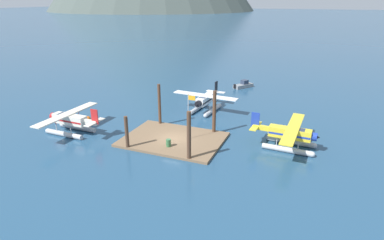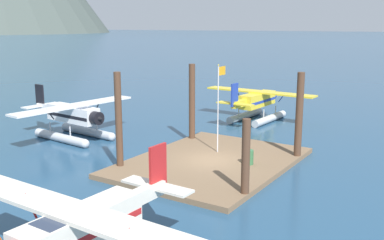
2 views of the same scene
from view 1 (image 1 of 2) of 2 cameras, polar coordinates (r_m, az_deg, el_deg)
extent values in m
plane|color=navy|center=(40.14, -3.35, -3.64)|extent=(1200.00, 1200.00, 0.00)
cube|color=brown|center=(40.08, -3.36, -3.45)|extent=(12.12, 8.91, 0.30)
cylinder|color=#4C3323|center=(37.75, -11.54, -2.30)|extent=(0.42, 0.42, 4.09)
cylinder|color=#4C3323|center=(34.08, -0.55, -2.99)|extent=(0.46, 0.46, 5.67)
cylinder|color=#4C3323|center=(44.08, -5.81, 2.66)|extent=(0.41, 0.41, 5.90)
cylinder|color=#4C3323|center=(41.15, 3.98, 1.31)|extent=(0.45, 0.45, 5.79)
cylinder|color=silver|center=(38.76, -0.68, 0.50)|extent=(0.08, 0.08, 5.68)
cube|color=orange|center=(37.80, -0.06, 3.95)|extent=(0.90, 0.03, 0.56)
sphere|color=gold|center=(37.85, -0.69, 4.61)|extent=(0.10, 0.10, 0.10)
cylinder|color=#33663D|center=(37.74, -4.21, -4.08)|extent=(0.58, 0.58, 0.88)
torus|color=#33663D|center=(37.74, -4.21, -4.08)|extent=(0.62, 0.62, 0.04)
sphere|color=orange|center=(48.34, -18.04, 0.18)|extent=(0.83, 0.83, 0.83)
cylinder|color=#B7BABF|center=(44.24, -21.78, -2.35)|extent=(5.61, 0.78, 0.64)
sphere|color=#B7BABF|center=(46.18, -24.27, -1.76)|extent=(0.64, 0.64, 0.64)
cylinder|color=#B7BABF|center=(45.87, -19.64, -1.25)|extent=(5.61, 0.78, 0.64)
sphere|color=#B7BABF|center=(47.75, -22.13, -0.73)|extent=(0.64, 0.64, 0.64)
cylinder|color=#B7BABF|center=(44.82, -22.99, -1.30)|extent=(0.10, 0.10, 0.70)
cylinder|color=#B7BABF|center=(43.18, -20.76, -1.80)|extent=(0.10, 0.10, 0.70)
cylinder|color=#B7BABF|center=(46.43, -20.83, -0.25)|extent=(0.10, 0.10, 0.70)
cylinder|color=#B7BABF|center=(44.86, -18.60, -0.69)|extent=(0.10, 0.10, 0.70)
cube|color=silver|center=(44.48, -20.95, 0.14)|extent=(4.83, 1.36, 1.20)
cube|color=#B21E1E|center=(44.52, -20.93, 0.02)|extent=(4.73, 1.38, 0.24)
cube|color=#283347|center=(45.11, -22.00, 0.72)|extent=(1.13, 1.08, 0.56)
cube|color=silver|center=(44.47, -21.34, 1.00)|extent=(1.66, 10.43, 0.14)
cylinder|color=#B21E1E|center=(43.16, -23.27, -0.33)|extent=(0.10, 0.62, 0.84)
cylinder|color=#B21E1E|center=(46.06, -19.42, 1.47)|extent=(0.10, 0.62, 0.84)
cylinder|color=#B21E1E|center=(46.35, -23.37, 0.60)|extent=(0.62, 0.97, 0.96)
cone|color=black|center=(46.67, -23.76, 0.67)|extent=(0.36, 0.37, 0.36)
cube|color=silver|center=(42.33, -17.78, -0.34)|extent=(2.21, 0.49, 0.56)
cube|color=#B21E1E|center=(41.48, -16.96, 0.57)|extent=(1.00, 0.14, 1.90)
cube|color=silver|center=(41.79, -16.96, -0.37)|extent=(0.88, 3.22, 0.10)
cylinder|color=#B7BABF|center=(40.78, 17.05, -3.68)|extent=(5.62, 0.91, 0.64)
sphere|color=#B7BABF|center=(40.61, 20.95, -4.28)|extent=(0.64, 0.64, 0.64)
cylinder|color=#B7BABF|center=(38.51, 16.49, -5.10)|extent=(5.62, 0.91, 0.64)
sphere|color=#B7BABF|center=(38.33, 20.63, -5.74)|extent=(0.64, 0.64, 0.64)
cylinder|color=#B7BABF|center=(40.42, 18.82, -3.08)|extent=(0.10, 0.10, 0.70)
cylinder|color=#B7BABF|center=(40.65, 15.48, -2.56)|extent=(0.10, 0.10, 0.70)
cylinder|color=#B7BABF|center=(38.13, 18.37, -4.47)|extent=(0.10, 0.10, 0.70)
cylinder|color=#B7BABF|center=(38.38, 14.83, -3.91)|extent=(0.10, 0.10, 0.70)
cube|color=yellow|center=(39.01, 17.02, -2.21)|extent=(4.85, 1.47, 1.20)
cube|color=#1E389E|center=(39.05, 17.01, -2.35)|extent=(4.76, 1.48, 0.24)
cube|color=#283347|center=(38.79, 18.64, -2.00)|extent=(1.15, 1.11, 0.56)
cube|color=yellow|center=(38.73, 17.56, -1.37)|extent=(1.90, 10.45, 0.14)
cylinder|color=#1E389E|center=(40.90, 17.94, -0.74)|extent=(0.11, 0.63, 0.84)
cylinder|color=#1E389E|center=(36.83, 17.02, -3.03)|extent=(0.11, 0.63, 0.84)
cylinder|color=#1E389E|center=(38.83, 20.95, -2.81)|extent=(0.65, 0.99, 0.96)
cone|color=black|center=(38.82, 21.60, -2.91)|extent=(0.37, 0.38, 0.36)
cube|color=yellow|center=(39.43, 12.39, -1.36)|extent=(2.22, 0.54, 0.56)
cube|color=#1E389E|center=(39.30, 11.21, -0.01)|extent=(1.00, 0.17, 1.90)
cube|color=yellow|center=(39.55, 11.27, -1.05)|extent=(0.95, 3.23, 0.10)
cylinder|color=#B7BABF|center=(50.03, 3.74, 1.76)|extent=(1.10, 5.63, 0.64)
sphere|color=#B7BABF|center=(47.61, 2.41, 0.79)|extent=(0.64, 0.64, 0.64)
cylinder|color=#B7BABF|center=(51.00, 1.15, 2.17)|extent=(1.10, 5.63, 0.64)
sphere|color=#B7BABF|center=(48.62, -0.27, 1.24)|extent=(0.64, 0.64, 0.64)
cylinder|color=#B7BABF|center=(48.77, 3.20, 2.10)|extent=(0.10, 0.10, 0.70)
cylinder|color=#B7BABF|center=(50.88, 4.28, 2.87)|extent=(0.10, 0.10, 0.70)
cylinder|color=#B7BABF|center=(49.76, 0.56, 2.51)|extent=(0.10, 0.10, 0.70)
cylinder|color=#B7BABF|center=(51.83, 1.73, 3.25)|extent=(0.10, 0.10, 0.70)
cube|color=white|center=(50.01, 2.46, 3.73)|extent=(1.63, 4.89, 1.20)
cube|color=black|center=(50.04, 2.46, 3.62)|extent=(1.64, 4.79, 0.24)
cube|color=#283347|center=(48.97, 1.94, 3.77)|extent=(1.14, 1.18, 0.56)
cube|color=white|center=(49.55, 2.33, 4.38)|extent=(10.48, 2.25, 0.14)
cylinder|color=black|center=(48.83, 4.68, 3.67)|extent=(0.63, 0.13, 0.84)
cylinder|color=black|center=(50.55, 0.05, 4.33)|extent=(0.63, 0.13, 0.84)
cylinder|color=black|center=(47.67, 1.12, 2.88)|extent=(1.01, 0.68, 0.96)
cone|color=black|center=(47.28, 0.89, 2.73)|extent=(0.39, 0.38, 0.36)
cube|color=white|center=(52.84, 3.92, 4.75)|extent=(0.62, 2.23, 0.56)
cube|color=black|center=(53.42, 4.32, 5.86)|extent=(0.20, 1.01, 1.90)
cube|color=white|center=(53.53, 4.25, 5.06)|extent=(3.26, 1.06, 0.10)
cube|color=gray|center=(64.94, 9.10, 6.02)|extent=(3.58, 4.32, 0.70)
sphere|color=gray|center=(66.36, 10.44, 6.26)|extent=(0.70, 0.70, 0.70)
cube|color=#283347|center=(64.96, 9.34, 6.70)|extent=(1.58, 1.61, 0.80)
cube|color=black|center=(63.38, 7.60, 5.97)|extent=(0.48, 0.47, 0.80)
camera|label=2|loc=(44.24, -40.73, 5.28)|focal=41.77mm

